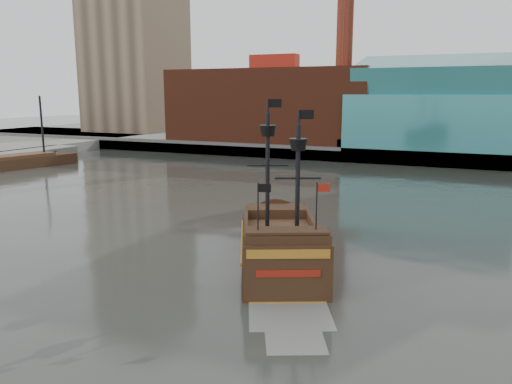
% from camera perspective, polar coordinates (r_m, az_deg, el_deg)
% --- Properties ---
extents(ground, '(400.00, 400.00, 0.00)m').
position_cam_1_polar(ground, '(33.25, -9.02, -10.40)').
color(ground, '#2C2F29').
rests_on(ground, ground).
extents(promenade_far, '(220.00, 60.00, 2.00)m').
position_cam_1_polar(promenade_far, '(119.61, 15.55, 5.42)').
color(promenade_far, slate).
rests_on(promenade_far, ground).
extents(seawall, '(220.00, 1.00, 2.60)m').
position_cam_1_polar(seawall, '(90.64, 12.81, 4.03)').
color(seawall, '#4C4C49').
rests_on(seawall, ground).
extents(skyline, '(149.00, 45.00, 62.00)m').
position_cam_1_polar(skyline, '(111.76, 18.38, 17.01)').
color(skyline, '#7B644A').
rests_on(skyline, promenade_far).
extents(pirate_ship, '(11.64, 17.43, 12.64)m').
position_cam_1_polar(pirate_ship, '(35.84, 2.82, -6.71)').
color(pirate_ship, black).
rests_on(pirate_ship, ground).
extents(docked_vessel, '(9.03, 20.19, 13.40)m').
position_cam_1_polar(docked_vessel, '(91.59, -25.67, 2.99)').
color(docked_vessel, black).
rests_on(docked_vessel, ground).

